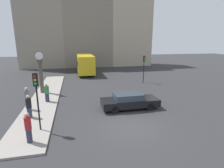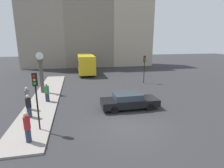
# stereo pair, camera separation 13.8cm
# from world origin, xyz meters

# --- Properties ---
(ground_plane) EXTENTS (120.00, 120.00, 0.00)m
(ground_plane) POSITION_xyz_m (0.00, 0.00, 0.00)
(ground_plane) COLOR #2D2D30
(sidewalk_corner) EXTENTS (2.50, 19.62, 0.12)m
(sidewalk_corner) POSITION_xyz_m (-6.12, 7.81, 0.06)
(sidewalk_corner) COLOR gray
(sidewalk_corner) RESTS_ON ground_plane
(building_row) EXTENTS (27.44, 5.00, 19.85)m
(building_row) POSITION_xyz_m (-0.47, 29.19, 8.98)
(building_row) COLOR gray
(building_row) RESTS_ON ground_plane
(sedan_car) EXTENTS (4.59, 1.76, 1.29)m
(sedan_car) POSITION_xyz_m (0.92, 2.93, 0.65)
(sedan_car) COLOR black
(sedan_car) RESTS_ON ground_plane
(bus_distant) EXTENTS (2.54, 8.63, 3.14)m
(bus_distant) POSITION_xyz_m (-1.44, 20.00, 1.78)
(bus_distant) COLOR gold
(bus_distant) RESTS_ON ground_plane
(traffic_light_near) EXTENTS (0.26, 0.24, 3.47)m
(traffic_light_near) POSITION_xyz_m (-5.47, 0.49, 2.62)
(traffic_light_near) COLOR black
(traffic_light_near) RESTS_ON sidewalk_corner
(traffic_light_far) EXTENTS (0.26, 0.24, 3.55)m
(traffic_light_far) POSITION_xyz_m (5.50, 11.15, 2.55)
(traffic_light_far) COLOR black
(traffic_light_far) RESTS_ON ground_plane
(street_clock) EXTENTS (0.83, 0.49, 4.20)m
(street_clock) POSITION_xyz_m (-6.64, 8.86, 2.11)
(street_clock) COLOR #4C473D
(street_clock) RESTS_ON sidewalk_corner
(pedestrian_grey_jacket) EXTENTS (0.35, 0.35, 1.79)m
(pedestrian_grey_jacket) POSITION_xyz_m (-6.94, 4.11, 1.03)
(pedestrian_grey_jacket) COLOR #2D334C
(pedestrian_grey_jacket) RESTS_ON sidewalk_corner
(pedestrian_black_jacket) EXTENTS (0.37, 0.37, 1.63)m
(pedestrian_black_jacket) POSITION_xyz_m (-6.50, 2.52, 0.94)
(pedestrian_black_jacket) COLOR #2D334C
(pedestrian_black_jacket) RESTS_ON sidewalk_corner
(pedestrian_green_hoodie) EXTENTS (0.40, 0.40, 1.62)m
(pedestrian_green_hoodie) POSITION_xyz_m (-5.75, 5.77, 0.92)
(pedestrian_green_hoodie) COLOR #2D334C
(pedestrian_green_hoodie) RESTS_ON sidewalk_corner
(pedestrian_red_top) EXTENTS (0.33, 0.33, 1.67)m
(pedestrian_red_top) POSITION_xyz_m (-5.78, -0.83, 0.97)
(pedestrian_red_top) COLOR #2D334C
(pedestrian_red_top) RESTS_ON sidewalk_corner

